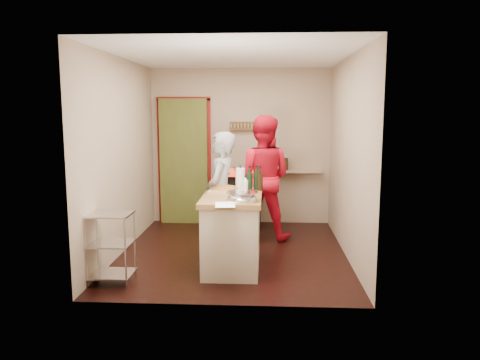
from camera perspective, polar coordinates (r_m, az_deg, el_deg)
name	(u,v)px	position (r m, az deg, el deg)	size (l,w,h in m)	color
floor	(233,252)	(6.43, -0.81, -8.77)	(3.50, 3.50, 0.00)	black
back_wall	(203,156)	(8.01, -4.52, 2.91)	(3.00, 0.44, 2.60)	tan
left_wall	(121,156)	(6.45, -14.28, 2.82)	(0.04, 3.50, 2.60)	tan
right_wall	(348,157)	(6.24, 13.04, 2.69)	(0.04, 3.50, 2.60)	tan
ceiling	(233,55)	(6.18, -0.87, 15.02)	(3.00, 3.50, 0.02)	white
stove	(242,200)	(7.69, 0.27, -2.43)	(0.60, 0.63, 1.00)	black
wire_shelving	(111,244)	(5.41, -15.51, -7.57)	(0.48, 0.40, 0.80)	silver
island	(233,229)	(5.71, -0.90, -6.02)	(0.72, 1.35, 1.21)	beige
person_stripe	(221,195)	(6.08, -2.37, -1.84)	(0.60, 0.39, 1.64)	silver
person_red	(262,177)	(6.96, 2.73, 0.31)	(0.89, 0.70, 1.84)	red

